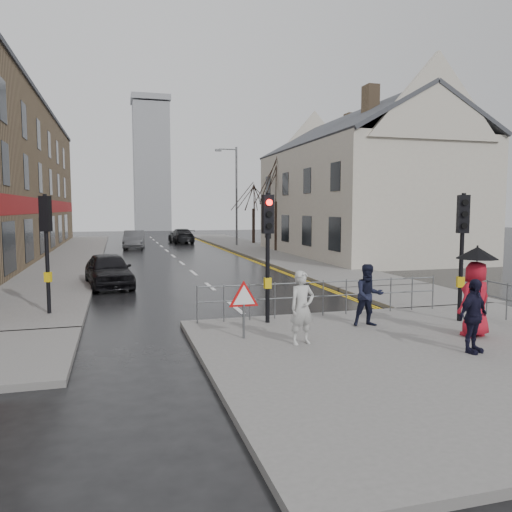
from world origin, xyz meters
TOP-DOWN VIEW (x-y plane):
  - ground at (0.00, 0.00)m, footprint 120.00×120.00m
  - near_pavement at (3.00, -3.50)m, footprint 10.00×9.00m
  - left_pavement at (-6.50, 23.00)m, footprint 4.00×44.00m
  - right_pavement at (6.50, 25.00)m, footprint 4.00×40.00m
  - pavement_bridge_right at (6.50, 3.00)m, footprint 4.00×4.20m
  - building_right_cream at (12.00, 18.00)m, footprint 9.00×16.40m
  - church_tower at (1.50, 62.00)m, footprint 5.00×5.00m
  - traffic_signal_near_left at (0.20, 0.20)m, footprint 0.28×0.27m
  - traffic_signal_near_right at (5.20, -1.00)m, footprint 0.34×0.33m
  - traffic_signal_far_left at (-5.50, 3.00)m, footprint 0.34×0.33m
  - guard_railing_front at (1.95, 0.60)m, footprint 7.14×0.04m
  - warning_sign at (-0.80, -1.21)m, footprint 0.80×0.07m
  - street_lamp at (5.82, 28.00)m, footprint 1.83×0.25m
  - tree_near at (7.50, 22.00)m, footprint 2.40×2.40m
  - tree_far at (8.00, 30.00)m, footprint 2.40×2.40m
  - pedestrian_a at (0.32, -2.01)m, footprint 0.65×0.48m
  - pedestrian_b at (2.57, -0.87)m, footprint 0.84×0.69m
  - pedestrian_with_umbrella at (4.47, -2.48)m, footprint 0.96×0.96m
  - pedestrian_d at (3.50, -3.60)m, footprint 0.98×0.67m
  - car_parked at (-3.93, 8.45)m, footprint 2.18×4.23m
  - car_mid at (-2.27, 28.07)m, footprint 1.88×4.43m
  - car_far at (2.08, 33.36)m, footprint 2.09×4.65m

SIDE VIEW (x-z plane):
  - ground at x=0.00m, z-range 0.00..0.00m
  - near_pavement at x=3.00m, z-range 0.00..0.14m
  - left_pavement at x=-6.50m, z-range 0.00..0.14m
  - right_pavement at x=6.50m, z-range 0.00..0.14m
  - pavement_bridge_right at x=6.50m, z-range 0.00..0.14m
  - car_far at x=2.08m, z-range 0.00..1.32m
  - car_parked at x=-3.93m, z-range 0.00..1.38m
  - car_mid at x=-2.27m, z-range 0.00..1.42m
  - guard_railing_front at x=1.95m, z-range 0.36..1.36m
  - pedestrian_d at x=3.50m, z-range 0.14..1.69m
  - pedestrian_b at x=2.57m, z-range 0.14..1.73m
  - pedestrian_a at x=0.32m, z-range 0.14..1.77m
  - warning_sign at x=-0.80m, z-range 0.37..1.72m
  - pedestrian_with_umbrella at x=4.47m, z-range 0.22..2.33m
  - traffic_signal_near_left at x=0.20m, z-range 0.76..4.16m
  - traffic_signal_near_right at x=5.20m, z-range 0.76..4.16m
  - traffic_signal_far_left at x=-5.50m, z-range 0.76..4.16m
  - tree_far at x=8.00m, z-range 1.60..7.24m
  - street_lamp at x=5.82m, z-range 0.71..8.71m
  - building_right_cream at x=12.00m, z-range -0.27..9.83m
  - tree_near at x=7.50m, z-range 1.85..8.43m
  - church_tower at x=1.50m, z-range 0.00..18.00m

